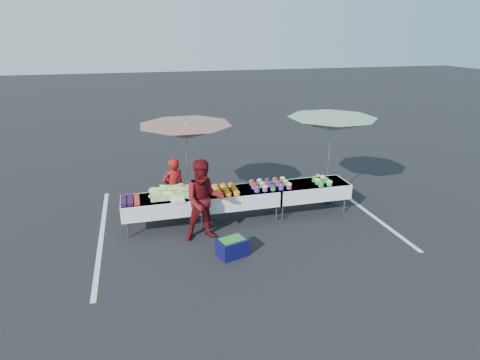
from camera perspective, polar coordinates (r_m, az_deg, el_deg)
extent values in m
plane|color=black|center=(9.76, 0.00, -5.52)|extent=(80.00, 80.00, 0.00)
cube|color=silver|center=(9.54, -19.08, -7.34)|extent=(0.10, 5.00, 0.00)
cube|color=silver|center=(10.95, 16.45, -3.42)|extent=(0.10, 5.00, 0.00)
cube|color=white|center=(9.20, -10.91, -2.57)|extent=(1.80, 0.75, 0.04)
cube|color=white|center=(9.26, -10.85, -3.48)|extent=(1.86, 0.81, 0.36)
cylinder|color=slate|center=(9.15, -15.69, -6.81)|extent=(0.04, 0.04, 0.39)
cylinder|color=slate|center=(9.68, -15.70, -5.27)|extent=(0.04, 0.04, 0.39)
cylinder|color=slate|center=(9.23, -5.45, -5.85)|extent=(0.04, 0.04, 0.39)
cylinder|color=slate|center=(9.76, -6.03, -4.37)|extent=(0.04, 0.04, 0.39)
cube|color=white|center=(9.46, 0.00, -1.53)|extent=(1.80, 0.75, 0.04)
cube|color=white|center=(9.52, 0.00, -2.43)|extent=(1.86, 0.81, 0.36)
cylinder|color=slate|center=(9.25, -4.47, -5.75)|extent=(0.04, 0.04, 0.39)
cylinder|color=slate|center=(9.78, -5.11, -4.28)|extent=(0.04, 0.04, 0.39)
cylinder|color=slate|center=(9.64, 5.18, -4.65)|extent=(0.04, 0.04, 0.39)
cylinder|color=slate|center=(10.15, 4.06, -3.30)|extent=(0.04, 0.04, 0.39)
cube|color=white|center=(10.04, 9.98, -0.54)|extent=(1.80, 0.75, 0.04)
cube|color=white|center=(10.10, 9.92, -1.39)|extent=(1.86, 0.81, 0.36)
cylinder|color=slate|center=(9.70, 6.07, -4.54)|extent=(0.04, 0.04, 0.39)
cylinder|color=slate|center=(10.20, 4.91, -3.21)|extent=(0.04, 0.04, 0.39)
cylinder|color=slate|center=(10.36, 14.61, -3.44)|extent=(0.04, 0.04, 0.39)
cylinder|color=slate|center=(10.83, 13.12, -2.25)|extent=(0.04, 0.04, 0.39)
cube|color=black|center=(8.93, -16.24, -3.35)|extent=(0.12, 0.12, 0.08)
cube|color=black|center=(9.06, -16.23, -3.00)|extent=(0.12, 0.12, 0.08)
cube|color=black|center=(9.19, -16.23, -2.67)|extent=(0.12, 0.12, 0.08)
cube|color=black|center=(9.32, -16.22, -2.35)|extent=(0.12, 0.12, 0.08)
cube|color=black|center=(8.92, -15.34, -3.27)|extent=(0.12, 0.12, 0.08)
cube|color=black|center=(9.05, -15.35, -2.93)|extent=(0.12, 0.12, 0.08)
cube|color=black|center=(9.18, -15.36, -2.59)|extent=(0.12, 0.12, 0.08)
cube|color=black|center=(9.31, -15.36, -2.27)|extent=(0.12, 0.12, 0.08)
cube|color=#A81222|center=(8.92, -14.45, -3.19)|extent=(0.12, 0.12, 0.08)
cube|color=#A81222|center=(9.05, -14.47, -2.85)|extent=(0.12, 0.12, 0.08)
cube|color=#A81222|center=(9.18, -14.49, -2.52)|extent=(0.12, 0.12, 0.08)
cube|color=#A81222|center=(9.31, -14.50, -2.20)|extent=(0.12, 0.12, 0.08)
cube|color=#8AB05A|center=(9.23, -9.43, -1.80)|extent=(1.05, 0.55, 0.14)
cylinder|color=#8AB05A|center=(9.39, -7.69, -1.09)|extent=(0.27, 0.09, 0.10)
cylinder|color=#8AB05A|center=(9.21, -11.84, -1.31)|extent=(0.27, 0.14, 0.07)
cylinder|color=#8AB05A|center=(9.09, -8.71, -1.12)|extent=(0.27, 0.14, 0.09)
cylinder|color=#8AB05A|center=(9.22, -12.09, -1.68)|extent=(0.27, 0.15, 0.10)
cylinder|color=#8AB05A|center=(9.13, -10.53, -1.48)|extent=(0.27, 0.15, 0.08)
cylinder|color=#8AB05A|center=(9.22, -9.73, -1.02)|extent=(0.27, 0.10, 0.10)
cylinder|color=#8AB05A|center=(9.10, -9.66, -1.31)|extent=(0.27, 0.07, 0.08)
cylinder|color=#8AB05A|center=(9.02, -10.16, -1.85)|extent=(0.27, 0.14, 0.09)
cylinder|color=#8AB05A|center=(9.37, -10.56, -0.88)|extent=(0.27, 0.12, 0.08)
cylinder|color=#8AB05A|center=(9.34, -6.73, -1.05)|extent=(0.27, 0.16, 0.08)
cylinder|color=#8AB05A|center=(9.14, -11.39, -1.46)|extent=(0.27, 0.11, 0.07)
cylinder|color=#8AB05A|center=(8.99, -9.83, -2.18)|extent=(0.27, 0.10, 0.07)
cylinder|color=#8AB05A|center=(9.33, -8.90, -0.77)|extent=(0.27, 0.12, 0.08)
cylinder|color=#8AB05A|center=(8.97, -12.06, -2.11)|extent=(0.27, 0.15, 0.08)
cylinder|color=#8AB05A|center=(9.20, -11.61, -1.21)|extent=(0.27, 0.10, 0.08)
cylinder|color=#8AB05A|center=(9.17, -8.13, -1.32)|extent=(0.27, 0.16, 0.10)
cylinder|color=#8AB05A|center=(9.09, -11.19, -1.27)|extent=(0.27, 0.12, 0.09)
cylinder|color=#8AB05A|center=(8.99, -7.60, -1.41)|extent=(0.27, 0.09, 0.07)
cylinder|color=#8AB05A|center=(9.05, -7.21, -1.70)|extent=(0.27, 0.10, 0.09)
cylinder|color=#8AB05A|center=(9.11, -7.81, -1.69)|extent=(0.27, 0.12, 0.09)
cylinder|color=#8AB05A|center=(9.44, -8.99, -1.03)|extent=(0.27, 0.10, 0.08)
cube|color=white|center=(8.93, -8.86, -2.85)|extent=(0.30, 0.25, 0.05)
cylinder|color=orange|center=(9.08, -2.91, -2.23)|extent=(0.15, 0.15, 0.05)
ellipsoid|color=#CB7D0B|center=(9.06, -2.91, -2.00)|extent=(0.15, 0.15, 0.08)
cylinder|color=orange|center=(9.24, -3.14, -1.82)|extent=(0.15, 0.15, 0.05)
ellipsoid|color=#CB7D0B|center=(9.22, -3.15, -1.59)|extent=(0.15, 0.15, 0.08)
cylinder|color=orange|center=(9.40, -3.37, -1.42)|extent=(0.15, 0.15, 0.05)
ellipsoid|color=#CB7D0B|center=(9.39, -3.37, -1.19)|extent=(0.15, 0.15, 0.08)
cylinder|color=orange|center=(9.57, -3.59, -1.04)|extent=(0.15, 0.15, 0.05)
ellipsoid|color=#CB7D0B|center=(9.55, -3.59, -0.81)|extent=(0.15, 0.15, 0.08)
cylinder|color=orange|center=(9.12, -1.68, -2.11)|extent=(0.15, 0.15, 0.05)
ellipsoid|color=#CB7D0B|center=(9.10, -1.68, -1.88)|extent=(0.15, 0.15, 0.08)
cylinder|color=orange|center=(9.28, -1.93, -1.70)|extent=(0.15, 0.15, 0.05)
ellipsoid|color=#CB7D0B|center=(9.26, -1.94, -1.47)|extent=(0.15, 0.15, 0.08)
cylinder|color=orange|center=(9.44, -2.18, -1.31)|extent=(0.15, 0.15, 0.05)
ellipsoid|color=#CB7D0B|center=(9.43, -2.18, -1.08)|extent=(0.15, 0.15, 0.08)
cylinder|color=orange|center=(9.60, -2.42, -0.93)|extent=(0.15, 0.15, 0.05)
ellipsoid|color=#CB7D0B|center=(9.59, -2.42, -0.70)|extent=(0.15, 0.15, 0.08)
cylinder|color=orange|center=(9.16, -0.46, -1.99)|extent=(0.15, 0.15, 0.05)
ellipsoid|color=#CB7D0B|center=(9.14, -0.46, -1.76)|extent=(0.15, 0.15, 0.08)
cylinder|color=orange|center=(9.32, -0.73, -1.58)|extent=(0.15, 0.15, 0.05)
ellipsoid|color=#CB7D0B|center=(9.31, -0.74, -1.36)|extent=(0.15, 0.15, 0.08)
cylinder|color=orange|center=(9.48, -1.00, -1.19)|extent=(0.15, 0.15, 0.05)
ellipsoid|color=#CB7D0B|center=(9.47, -1.00, -0.97)|extent=(0.15, 0.15, 0.08)
cylinder|color=orange|center=(9.65, -1.26, -0.82)|extent=(0.15, 0.15, 0.05)
ellipsoid|color=#CB7D0B|center=(9.63, -1.26, -0.60)|extent=(0.15, 0.15, 0.08)
cylinder|color=#283CBB|center=(9.33, 2.42, -1.41)|extent=(0.13, 0.13, 0.10)
ellipsoid|color=maroon|center=(9.31, 2.43, -1.07)|extent=(0.14, 0.14, 0.10)
cylinder|color=#A22296|center=(9.53, 2.04, -0.94)|extent=(0.13, 0.13, 0.10)
ellipsoid|color=maroon|center=(9.50, 2.04, -0.61)|extent=(0.14, 0.14, 0.10)
cylinder|color=#238D43|center=(9.72, 1.66, -0.49)|extent=(0.13, 0.13, 0.10)
ellipsoid|color=maroon|center=(9.70, 1.67, -0.16)|extent=(0.14, 0.14, 0.10)
cylinder|color=#A22296|center=(9.39, 3.59, -1.30)|extent=(0.13, 0.13, 0.10)
ellipsoid|color=tan|center=(9.37, 3.60, -0.96)|extent=(0.14, 0.14, 0.10)
cylinder|color=#238D43|center=(9.58, 3.18, -0.83)|extent=(0.13, 0.13, 0.10)
ellipsoid|color=tan|center=(9.56, 3.19, -0.50)|extent=(0.14, 0.14, 0.10)
cylinder|color=#283CBB|center=(9.78, 2.79, -0.38)|extent=(0.13, 0.13, 0.10)
ellipsoid|color=tan|center=(9.76, 2.79, -0.05)|extent=(0.14, 0.14, 0.10)
cylinder|color=#238D43|center=(9.45, 4.74, -1.18)|extent=(0.13, 0.13, 0.10)
ellipsoid|color=#25112C|center=(9.43, 4.75, -0.84)|extent=(0.14, 0.14, 0.10)
cylinder|color=#283CBB|center=(9.64, 4.31, -0.72)|extent=(0.13, 0.13, 0.10)
ellipsoid|color=#25112C|center=(9.62, 4.32, -0.39)|extent=(0.14, 0.14, 0.10)
cylinder|color=#A22296|center=(9.84, 3.90, -0.28)|extent=(0.13, 0.13, 0.10)
ellipsoid|color=#25112C|center=(9.82, 3.91, 0.05)|extent=(0.14, 0.14, 0.10)
cylinder|color=#283CBB|center=(9.52, 5.88, -1.07)|extent=(0.13, 0.13, 0.10)
ellipsoid|color=maroon|center=(9.49, 5.89, -0.73)|extent=(0.14, 0.14, 0.10)
cylinder|color=#A22296|center=(9.71, 5.43, -0.61)|extent=(0.13, 0.13, 0.10)
ellipsoid|color=maroon|center=(9.69, 5.44, -0.28)|extent=(0.14, 0.14, 0.10)
cylinder|color=#238D43|center=(9.90, 5.00, -0.18)|extent=(0.13, 0.13, 0.10)
ellipsoid|color=maroon|center=(9.88, 5.01, 0.15)|extent=(0.14, 0.14, 0.10)
cylinder|color=#A22296|center=(9.58, 7.00, -0.95)|extent=(0.13, 0.13, 0.10)
ellipsoid|color=tan|center=(9.56, 7.02, -0.62)|extent=(0.14, 0.14, 0.10)
cylinder|color=#238D43|center=(9.77, 6.53, -0.50)|extent=(0.13, 0.13, 0.10)
ellipsoid|color=tan|center=(9.75, 6.54, -0.17)|extent=(0.14, 0.14, 0.10)
cylinder|color=#283CBB|center=(9.97, 6.08, -0.07)|extent=(0.13, 0.13, 0.10)
ellipsoid|color=tan|center=(9.95, 6.09, 0.25)|extent=(0.14, 0.14, 0.10)
cylinder|color=#238D43|center=(9.85, 11.46, -0.69)|extent=(0.14, 0.14, 0.08)
ellipsoid|color=#1C691C|center=(9.83, 11.48, -0.39)|extent=(0.14, 0.14, 0.11)
cylinder|color=#238D43|center=(10.00, 11.01, -0.33)|extent=(0.14, 0.14, 0.08)
ellipsoid|color=#D7BD60|center=(9.98, 11.04, -0.04)|extent=(0.14, 0.14, 0.11)
cylinder|color=#238D43|center=(10.15, 10.58, 0.01)|extent=(0.14, 0.14, 0.08)
ellipsoid|color=#1C691C|center=(10.13, 10.60, 0.30)|extent=(0.14, 0.14, 0.11)
cylinder|color=#238D43|center=(9.95, 12.60, -0.57)|extent=(0.14, 0.14, 0.08)
ellipsoid|color=#D7BD60|center=(9.93, 12.62, -0.27)|extent=(0.14, 0.14, 0.11)
cylinder|color=#238D43|center=(10.09, 12.14, -0.22)|extent=(0.14, 0.14, 0.08)
ellipsoid|color=#1C691C|center=(10.08, 12.16, 0.07)|extent=(0.14, 0.14, 0.11)
cylinder|color=#238D43|center=(10.24, 11.70, 0.12)|extent=(0.14, 0.14, 0.08)
ellipsoid|color=#D7BD60|center=(10.23, 11.72, 0.41)|extent=(0.14, 0.14, 0.11)
imported|color=maroon|center=(9.73, -9.37, -1.12)|extent=(0.62, 0.50, 1.49)
imported|color=#5A0D12|center=(8.53, -5.11, -2.93)|extent=(0.87, 0.68, 1.79)
cylinder|color=black|center=(10.18, -7.20, -4.32)|extent=(0.42, 0.42, 0.08)
cylinder|color=#B2B2B2|center=(9.78, -7.47, 1.37)|extent=(0.04, 0.04, 2.21)
cone|color=tan|center=(9.52, -7.73, 6.85)|extent=(2.87, 2.87, 0.34)
sphere|color=#B2B2B2|center=(9.48, -7.78, 7.81)|extent=(0.06, 0.06, 0.06)
cylinder|color=black|center=(10.98, 12.07, -2.73)|extent=(0.43, 0.43, 0.08)
cylinder|color=#B2B2B2|center=(10.62, 12.49, 2.65)|extent=(0.04, 0.04, 2.24)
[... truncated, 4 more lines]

